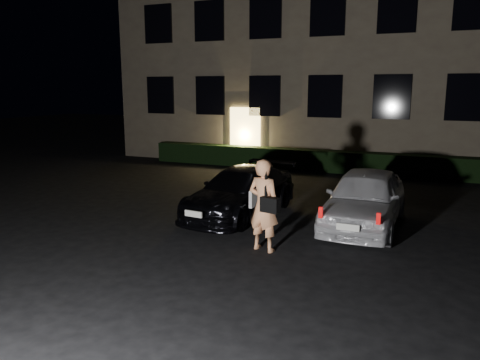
% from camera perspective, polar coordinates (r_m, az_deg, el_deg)
% --- Properties ---
extents(ground, '(80.00, 80.00, 0.00)m').
position_cam_1_polar(ground, '(9.81, -4.79, -8.82)').
color(ground, black).
rests_on(ground, ground).
extents(building, '(20.00, 8.11, 12.00)m').
position_cam_1_polar(building, '(23.68, 12.84, 17.35)').
color(building, brown).
rests_on(building, ground).
extents(hedge, '(15.00, 0.70, 0.85)m').
position_cam_1_polar(hedge, '(19.36, 9.75, 2.34)').
color(hedge, black).
rests_on(hedge, ground).
extents(sedan, '(2.18, 4.47, 1.24)m').
position_cam_1_polar(sedan, '(12.48, 0.08, -1.44)').
color(sedan, black).
rests_on(sedan, ground).
extents(hatch, '(1.75, 4.19, 1.42)m').
position_cam_1_polar(hatch, '(11.79, 14.97, -2.15)').
color(hatch, silver).
rests_on(hatch, ground).
extents(man, '(0.81, 0.62, 1.94)m').
position_cam_1_polar(man, '(9.66, 2.94, -3.08)').
color(man, '#FFA76F').
rests_on(man, ground).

